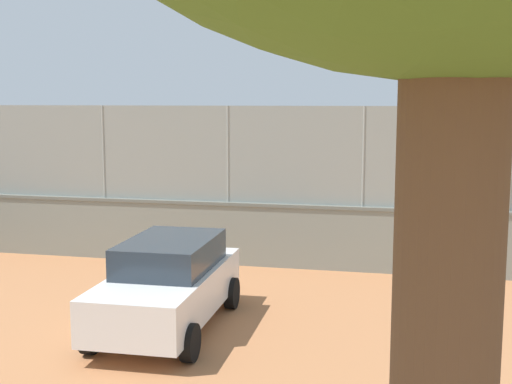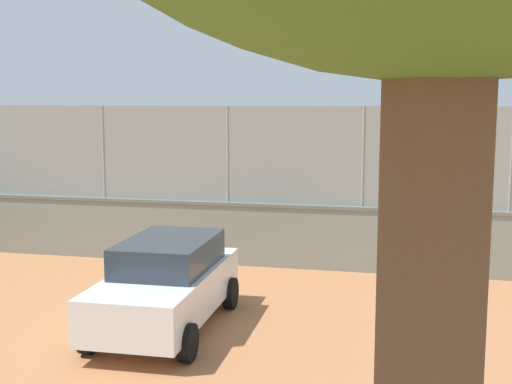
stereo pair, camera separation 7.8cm
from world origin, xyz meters
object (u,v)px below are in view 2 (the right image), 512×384
spare_ball_by_wall (480,262)px  parked_car_white (167,283)px  player_foreground_swinging (347,193)px  courtside_bench (460,247)px  sports_ball (236,249)px  player_near_wall_returning (224,211)px

spare_ball_by_wall → parked_car_white: size_ratio=0.03×
player_foreground_swinging → courtside_bench: player_foreground_swinging is taller
parked_car_white → player_foreground_swinging: bearing=-100.3°
courtside_bench → parked_car_white: parked_car_white is taller
sports_ball → parked_car_white: size_ratio=0.04×
sports_ball → courtside_bench: courtside_bench is taller
spare_ball_by_wall → courtside_bench: courtside_bench is taller
spare_ball_by_wall → courtside_bench: size_ratio=0.09×
player_foreground_swinging → sports_ball: 5.86m
player_foreground_swinging → courtside_bench: 6.21m
courtside_bench → sports_ball: bearing=0.5°
spare_ball_by_wall → courtside_bench: bearing=14.6°
player_foreground_swinging → courtside_bench: (-3.37, 5.18, -0.55)m
spare_ball_by_wall → courtside_bench: 0.65m
sports_ball → parked_car_white: bearing=93.7°
player_near_wall_returning → player_foreground_swinging: (-3.11, -4.17, 0.06)m
player_near_wall_returning → player_foreground_swinging: player_foreground_swinging is taller
player_foreground_swinging → spare_ball_by_wall: 6.44m
player_foreground_swinging → parked_car_white: size_ratio=0.41×
player_foreground_swinging → sports_ball: player_foreground_swinging is taller
spare_ball_by_wall → parked_car_white: parked_car_white is taller
spare_ball_by_wall → parked_car_white: 8.69m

